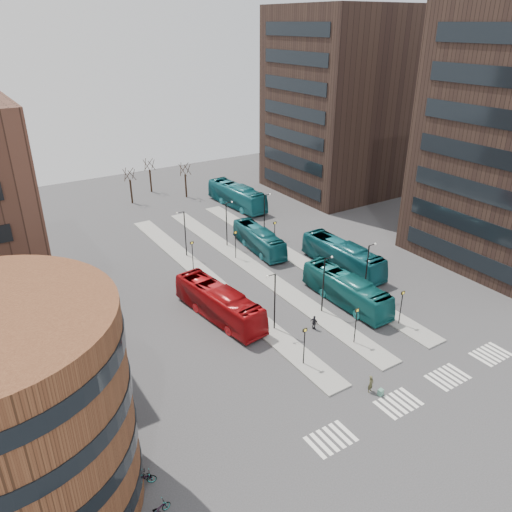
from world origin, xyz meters
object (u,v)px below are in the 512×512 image
teal_bus_b (259,239)px  commuter_b (314,323)px  commuter_c (359,313)px  bicycle_mid (140,476)px  traveller (371,384)px  commuter_a (229,326)px  teal_bus_a (346,290)px  bicycle_near (158,510)px  teal_bus_d (237,196)px  teal_bus_c (343,256)px  bicycle_far (142,479)px  suitcase (381,392)px  red_bus (219,303)px

teal_bus_b → commuter_b: size_ratio=7.17×
commuter_c → bicycle_mid: (-25.92, -6.87, -0.29)m
traveller → commuter_a: (-5.57, 13.63, 0.01)m
teal_bus_a → bicycle_near: (-26.97, -13.15, -1.16)m
teal_bus_d → commuter_c: size_ratio=8.90×
commuter_b → bicycle_mid: size_ratio=1.03×
commuter_a → commuter_b: commuter_a is taller
teal_bus_c → commuter_a: (-18.68, -4.71, -0.91)m
commuter_c → bicycle_mid: 26.82m
teal_bus_a → commuter_a: teal_bus_a is taller
bicycle_far → suitcase: bearing=-79.5°
bicycle_far → red_bus: bearing=-26.0°
traveller → bicycle_mid: size_ratio=1.07×
suitcase → traveller: (-0.41, 0.76, 0.51)m
teal_bus_a → bicycle_far: 28.96m
red_bus → traveller: size_ratio=7.75×
bicycle_near → traveller: bearing=-94.8°
teal_bus_c → commuter_c: (-6.24, -9.70, -0.98)m
red_bus → commuter_b: size_ratio=8.05×
teal_bus_c → commuter_c: size_ratio=8.38×
suitcase → teal_bus_b: (7.12, 29.25, 1.24)m
teal_bus_a → teal_bus_d: 33.54m
suitcase → bicycle_far: (-19.48, 2.16, 0.22)m
suitcase → red_bus: bearing=97.6°
red_bus → commuter_a: bearing=-109.8°
teal_bus_a → bicycle_mid: size_ratio=7.95×
commuter_b → teal_bus_d: bearing=-35.1°
suitcase → bicycle_near: size_ratio=0.31×
suitcase → teal_bus_a: size_ratio=0.05×
red_bus → traveller: 17.38m
teal_bus_d → bicycle_near: teal_bus_d is taller
commuter_c → bicycle_far: commuter_c is taller
teal_bus_b → bicycle_near: bearing=-126.7°
teal_bus_b → commuter_c: size_ratio=7.40×
teal_bus_c → teal_bus_a: bearing=-130.4°
suitcase → bicycle_far: bearing=164.2°
teal_bus_a → bicycle_near: 30.03m
teal_bus_b → teal_bus_d: teal_bus_d is taller
red_bus → teal_bus_d: size_ratio=0.93×
commuter_c → suitcase: bearing=-20.6°
red_bus → bicycle_mid: red_bus is taller
bicycle_far → commuter_c: bearing=-57.5°
teal_bus_b → bicycle_near: (-26.59, -29.74, -1.04)m
red_bus → traveller: red_bus is taller
teal_bus_c → bicycle_near: teal_bus_c is taller
teal_bus_b → traveller: 29.48m
teal_bus_d → commuter_b: teal_bus_d is taller
bicycle_near → bicycle_mid: bicycle_near is taller
teal_bus_d → commuter_c: (-6.98, -36.27, -1.08)m
teal_bus_b → bicycle_far: (-26.59, -27.08, -1.01)m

